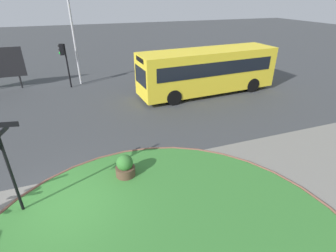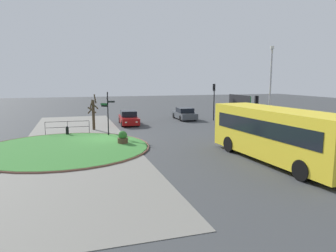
{
  "view_description": "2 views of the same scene",
  "coord_description": "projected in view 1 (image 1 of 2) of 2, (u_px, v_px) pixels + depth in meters",
  "views": [
    {
      "loc": [
        0.98,
        -7.16,
        6.32
      ],
      "look_at": [
        4.43,
        2.33,
        1.15
      ],
      "focal_mm": 27.6,
      "sensor_mm": 36.0,
      "label": 1
    },
    {
      "loc": [
        24.15,
        -2.45,
        4.67
      ],
      "look_at": [
        5.69,
        3.25,
        1.74
      ],
      "focal_mm": 33.32,
      "sensor_mm": 36.0,
      "label": 2
    }
  ],
  "objects": [
    {
      "name": "bus_yellow",
      "position": [
        208.0,
        70.0,
        17.82
      ],
      "size": [
        9.85,
        3.1,
        3.01
      ],
      "rotation": [
        0.0,
        0.0,
        3.2
      ],
      "color": "yellow",
      "rests_on": "ground"
    },
    {
      "name": "planter_near_signpost",
      "position": [
        125.0,
        167.0,
        9.8
      ],
      "size": [
        0.74,
        0.74,
        0.98
      ],
      "color": "brown",
      "rests_on": "ground"
    },
    {
      "name": "ground",
      "position": [
        67.0,
        208.0,
        8.57
      ],
      "size": [
        120.0,
        120.0,
        0.0
      ],
      "primitive_type": "plane",
      "color": "#3D3F42"
    },
    {
      "name": "traffic_light_far",
      "position": [
        64.0,
        56.0,
        18.52
      ],
      "size": [
        0.49,
        0.29,
        3.2
      ],
      "rotation": [
        0.0,
        0.0,
        3.03
      ],
      "color": "black",
      "rests_on": "ground"
    },
    {
      "name": "lamppost_tall",
      "position": [
        73.0,
        30.0,
        18.62
      ],
      "size": [
        0.32,
        0.32,
        7.37
      ],
      "color": "#B7B7BC",
      "rests_on": "ground"
    },
    {
      "name": "signpost_directional",
      "position": [
        5.0,
        158.0,
        7.44
      ],
      "size": [
        1.12,
        1.09,
        3.63
      ],
      "color": "black",
      "rests_on": "ground"
    }
  ]
}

